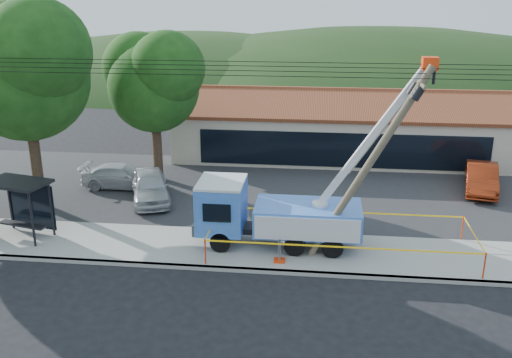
{
  "coord_description": "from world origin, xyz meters",
  "views": [
    {
      "loc": [
        2.52,
        -18.75,
        11.19
      ],
      "look_at": [
        -0.18,
        5.0,
        3.07
      ],
      "focal_mm": 40.0,
      "sensor_mm": 36.0,
      "label": 1
    }
  ],
  "objects": [
    {
      "name": "leaning_pole",
      "position": [
        4.77,
        3.73,
        4.67
      ],
      "size": [
        4.66,
        1.78,
        8.31
      ],
      "color": "brown",
      "rests_on": "ground"
    },
    {
      "name": "bus_shelter",
      "position": [
        -10.86,
        4.22,
        2.15
      ],
      "size": [
        3.13,
        2.33,
        2.71
      ],
      "rotation": [
        0.0,
        0.0,
        -0.23
      ],
      "color": "black",
      "rests_on": "ground"
    },
    {
      "name": "hill_west",
      "position": [
        -15.0,
        55.0,
        0.0
      ],
      "size": [
        78.4,
        56.0,
        28.0
      ],
      "primitive_type": "ellipsoid",
      "color": "black",
      "rests_on": "ground"
    },
    {
      "name": "tree_lot",
      "position": [
        -7.0,
        13.0,
        6.21
      ],
      "size": [
        6.3,
        5.6,
        8.94
      ],
      "color": "#332316",
      "rests_on": "ground"
    },
    {
      "name": "car_silver",
      "position": [
        -6.45,
        9.42,
        0.0
      ],
      "size": [
        3.43,
        5.15,
        1.63
      ],
      "primitive_type": "imported",
      "rotation": [
        0.0,
        0.0,
        0.35
      ],
      "color": "#AEB1B6",
      "rests_on": "ground"
    },
    {
      "name": "tree_west_near",
      "position": [
        -12.0,
        8.0,
        7.52
      ],
      "size": [
        7.56,
        6.72,
        10.8
      ],
      "color": "#332316",
      "rests_on": "ground"
    },
    {
      "name": "car_white",
      "position": [
        -8.71,
        11.34,
        0.0
      ],
      "size": [
        4.62,
        1.92,
        1.33
      ],
      "primitive_type": "imported",
      "rotation": [
        0.0,
        0.0,
        1.58
      ],
      "color": "silver",
      "rests_on": "ground"
    },
    {
      "name": "hill_center",
      "position": [
        10.0,
        55.0,
        0.0
      ],
      "size": [
        89.6,
        64.0,
        32.0
      ],
      "primitive_type": "ellipsoid",
      "color": "black",
      "rests_on": "ground"
    },
    {
      "name": "curb",
      "position": [
        0.0,
        2.1,
        0.07
      ],
      "size": [
        60.0,
        0.25,
        0.15
      ],
      "primitive_type": "cube",
      "color": "#A7A59C",
      "rests_on": "ground"
    },
    {
      "name": "parking_lot",
      "position": [
        0.0,
        12.0,
        0.05
      ],
      "size": [
        60.0,
        12.0,
        0.1
      ],
      "primitive_type": "cube",
      "color": "#28282B",
      "rests_on": "ground"
    },
    {
      "name": "strip_mall",
      "position": [
        4.0,
        19.98,
        1.88
      ],
      "size": [
        22.5,
        8.53,
        4.67
      ],
      "color": "#BCAB95",
      "rests_on": "ground"
    },
    {
      "name": "sidewalk",
      "position": [
        0.0,
        4.0,
        0.07
      ],
      "size": [
        60.0,
        4.0,
        0.15
      ],
      "primitive_type": "cube",
      "color": "#A7A59C",
      "rests_on": "ground"
    },
    {
      "name": "ground",
      "position": [
        0.0,
        0.0,
        0.0
      ],
      "size": [
        120.0,
        120.0,
        0.0
      ],
      "primitive_type": "plane",
      "color": "black",
      "rests_on": "ground"
    },
    {
      "name": "car_red",
      "position": [
        11.74,
        13.0,
        0.0
      ],
      "size": [
        2.59,
        4.98,
        1.56
      ],
      "primitive_type": "imported",
      "rotation": [
        0.0,
        0.0,
        -0.21
      ],
      "color": "maroon",
      "rests_on": "ground"
    },
    {
      "name": "caution_tape",
      "position": [
        3.6,
        4.21,
        0.97
      ],
      "size": [
        11.27,
        3.85,
        1.11
      ],
      "color": "#F0380D",
      "rests_on": "ground"
    },
    {
      "name": "utility_truck",
      "position": [
        0.65,
        4.62,
        1.7
      ],
      "size": [
        9.86,
        3.9,
        8.41
      ],
      "color": "black",
      "rests_on": "ground"
    }
  ]
}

